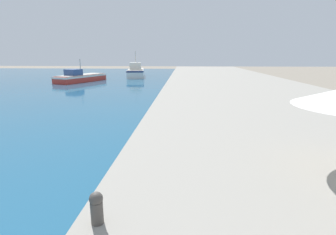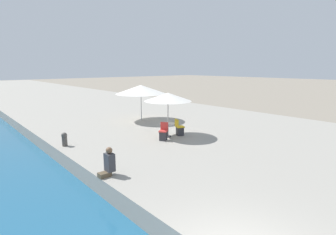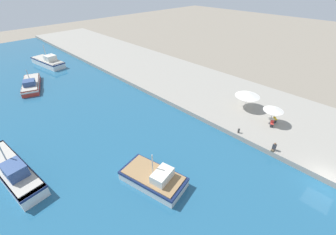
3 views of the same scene
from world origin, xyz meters
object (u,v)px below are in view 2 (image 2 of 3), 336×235
(cafe_chair_right, at_px, (163,134))
(person_at_quay, at_px, (108,163))
(cafe_umbrella_pink, at_px, (168,97))
(cafe_umbrella_white, at_px, (141,89))
(cafe_table, at_px, (167,127))
(mooring_bollard, at_px, (64,139))
(cafe_chair_left, at_px, (179,130))

(cafe_chair_right, distance_m, person_at_quay, 4.79)
(cafe_umbrella_pink, relative_size, cafe_umbrella_white, 0.73)
(cafe_umbrella_white, bearing_deg, cafe_table, -108.53)
(person_at_quay, bearing_deg, cafe_umbrella_pink, 28.22)
(cafe_chair_right, bearing_deg, mooring_bollard, 27.47)
(person_at_quay, bearing_deg, mooring_bollard, 88.60)
(cafe_chair_left, bearing_deg, cafe_table, -90.00)
(cafe_umbrella_white, height_order, cafe_chair_left, cafe_umbrella_white)
(cafe_chair_left, distance_m, mooring_bollard, 5.86)
(cafe_umbrella_pink, xyz_separation_m, cafe_chair_right, (-0.79, -0.55, -1.79))
(cafe_umbrella_white, xyz_separation_m, cafe_table, (-1.52, -4.52, -1.63))
(cafe_table, xyz_separation_m, cafe_chair_left, (0.69, -0.23, -0.21))
(cafe_umbrella_white, bearing_deg, mooring_bollard, -157.40)
(cafe_umbrella_pink, distance_m, person_at_quay, 5.99)
(cafe_table, height_order, mooring_bollard, cafe_table)
(cafe_chair_right, relative_size, mooring_bollard, 1.39)
(cafe_table, height_order, cafe_chair_right, cafe_chair_right)
(cafe_table, bearing_deg, person_at_quay, -152.26)
(cafe_umbrella_pink, distance_m, cafe_chair_left, 1.89)
(cafe_chair_left, xyz_separation_m, person_at_quay, (-5.56, -2.33, 0.12))
(mooring_bollard, bearing_deg, person_at_quay, -91.40)
(cafe_umbrella_pink, height_order, cafe_umbrella_white, cafe_umbrella_white)
(cafe_table, distance_m, mooring_bollard, 5.14)
(cafe_umbrella_white, xyz_separation_m, cafe_chair_left, (-0.83, -4.75, -1.84))
(cafe_chair_right, xyz_separation_m, mooring_bollard, (-4.17, 2.31, 0.02))
(cafe_umbrella_pink, height_order, person_at_quay, cafe_umbrella_pink)
(cafe_table, xyz_separation_m, person_at_quay, (-4.88, -2.57, -0.09))
(cafe_chair_left, distance_m, cafe_chair_right, 1.30)
(cafe_chair_right, height_order, person_at_quay, person_at_quay)
(mooring_bollard, bearing_deg, cafe_umbrella_pink, -19.51)
(cafe_table, bearing_deg, cafe_umbrella_white, 71.47)
(cafe_table, relative_size, person_at_quay, 0.79)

